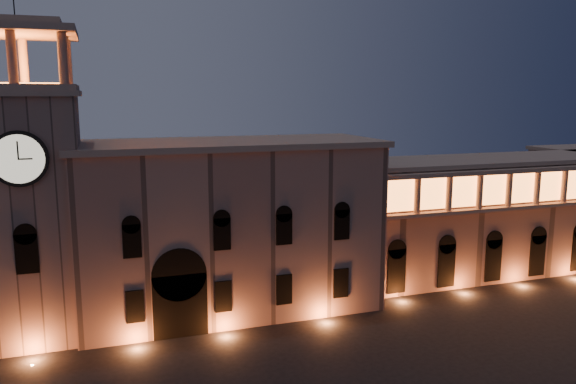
% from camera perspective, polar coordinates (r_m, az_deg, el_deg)
% --- Properties ---
extents(government_building, '(30.80, 12.80, 17.60)m').
position_cam_1_polar(government_building, '(58.26, -6.07, -3.48)').
color(government_building, '#916C5F').
rests_on(government_building, ground).
extents(clock_tower, '(9.80, 9.80, 32.40)m').
position_cam_1_polar(clock_tower, '(55.65, -24.77, -1.03)').
color(clock_tower, '#916C5F').
rests_on(clock_tower, ground).
extents(colonnade_wing, '(40.60, 11.50, 14.50)m').
position_cam_1_polar(colonnade_wing, '(75.14, 19.87, -2.13)').
color(colonnade_wing, '#8C6759').
rests_on(colonnade_wing, ground).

